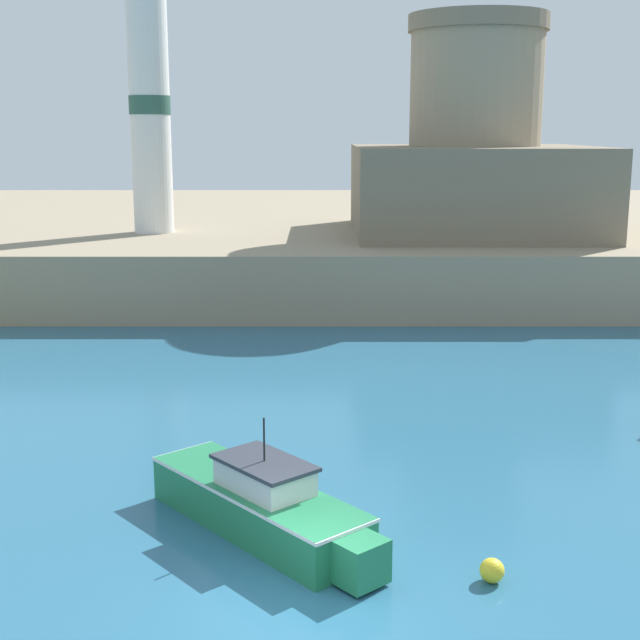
{
  "coord_description": "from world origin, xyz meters",
  "views": [
    {
      "loc": [
        0.36,
        -13.91,
        8.09
      ],
      "look_at": [
        0.23,
        14.29,
        2.0
      ],
      "focal_mm": 50.0,
      "sensor_mm": 36.0,
      "label": 1
    }
  ],
  "objects_px": {
    "motorboat_green_6": "(266,504)",
    "mooring_buoy": "(496,571)",
    "lighthouse": "(154,100)",
    "fortress": "(478,162)"
  },
  "relations": [
    {
      "from": "mooring_buoy",
      "to": "fortress",
      "type": "bearing_deg",
      "value": 81.47
    },
    {
      "from": "motorboat_green_6",
      "to": "lighthouse",
      "type": "distance_m",
      "value": 30.23
    },
    {
      "from": "fortress",
      "to": "lighthouse",
      "type": "distance_m",
      "value": 16.28
    },
    {
      "from": "motorboat_green_6",
      "to": "lighthouse",
      "type": "bearing_deg",
      "value": 104.39
    },
    {
      "from": "motorboat_green_6",
      "to": "lighthouse",
      "type": "relative_size",
      "value": 0.41
    },
    {
      "from": "motorboat_green_6",
      "to": "mooring_buoy",
      "type": "xyz_separation_m",
      "value": [
        4.3,
        -2.06,
        -0.38
      ]
    },
    {
      "from": "motorboat_green_6",
      "to": "mooring_buoy",
      "type": "distance_m",
      "value": 4.79
    },
    {
      "from": "motorboat_green_6",
      "to": "mooring_buoy",
      "type": "height_order",
      "value": "motorboat_green_6"
    },
    {
      "from": "motorboat_green_6",
      "to": "fortress",
      "type": "distance_m",
      "value": 29.95
    },
    {
      "from": "motorboat_green_6",
      "to": "fortress",
      "type": "height_order",
      "value": "fortress"
    }
  ]
}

